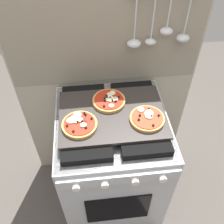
{
  "coord_description": "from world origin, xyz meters",
  "views": [
    {
      "loc": [
        -0.1,
        -0.9,
        1.89
      ],
      "look_at": [
        0.0,
        0.0,
        0.93
      ],
      "focal_mm": 41.74,
      "sensor_mm": 36.0,
      "label": 1
    }
  ],
  "objects_px": {
    "pizza_right": "(147,118)",
    "baking_tray": "(112,114)",
    "pizza_left": "(79,124)",
    "pizza_center": "(109,100)",
    "stove": "(112,163)"
  },
  "relations": [
    {
      "from": "baking_tray",
      "to": "pizza_center",
      "type": "relative_size",
      "value": 3.1
    },
    {
      "from": "stove",
      "to": "baking_tray",
      "type": "height_order",
      "value": "baking_tray"
    },
    {
      "from": "stove",
      "to": "baking_tray",
      "type": "relative_size",
      "value": 1.67
    },
    {
      "from": "pizza_left",
      "to": "pizza_center",
      "type": "distance_m",
      "value": 0.22
    },
    {
      "from": "baking_tray",
      "to": "pizza_right",
      "type": "relative_size",
      "value": 3.1
    },
    {
      "from": "stove",
      "to": "pizza_right",
      "type": "distance_m",
      "value": 0.51
    },
    {
      "from": "pizza_left",
      "to": "pizza_right",
      "type": "bearing_deg",
      "value": 0.1
    },
    {
      "from": "baking_tray",
      "to": "pizza_left",
      "type": "distance_m",
      "value": 0.18
    },
    {
      "from": "pizza_right",
      "to": "pizza_left",
      "type": "bearing_deg",
      "value": -179.9
    },
    {
      "from": "stove",
      "to": "pizza_center",
      "type": "xyz_separation_m",
      "value": [
        -0.01,
        0.09,
        0.48
      ]
    },
    {
      "from": "stove",
      "to": "pizza_left",
      "type": "distance_m",
      "value": 0.51
    },
    {
      "from": "stove",
      "to": "pizza_center",
      "type": "distance_m",
      "value": 0.49
    },
    {
      "from": "stove",
      "to": "pizza_center",
      "type": "height_order",
      "value": "pizza_center"
    },
    {
      "from": "pizza_right",
      "to": "baking_tray",
      "type": "bearing_deg",
      "value": 159.52
    },
    {
      "from": "baking_tray",
      "to": "pizza_right",
      "type": "distance_m",
      "value": 0.18
    }
  ]
}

